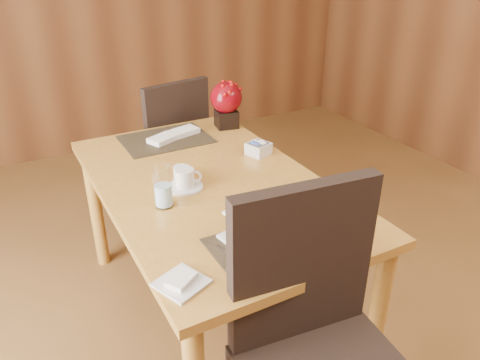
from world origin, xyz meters
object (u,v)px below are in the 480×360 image
creamer_jug (181,173)px  berry_decor (226,102)px  near_chair (319,340)px  bread_plate (182,283)px  far_chair (169,144)px  water_glass (163,186)px  sugar_caddy (258,149)px  dining_table (211,201)px  coffee_cup (185,180)px  soup_setting (272,230)px

creamer_jug → berry_decor: size_ratio=0.34×
near_chair → berry_decor: bearing=80.1°
bread_plate → far_chair: size_ratio=0.14×
water_glass → near_chair: bearing=-74.7°
water_glass → creamer_jug: size_ratio=2.01×
sugar_caddy → water_glass: bearing=-156.6°
dining_table → bread_plate: (-0.37, -0.57, 0.10)m
water_glass → creamer_jug: water_glass is taller
coffee_cup → creamer_jug: coffee_cup is taller
berry_decor → bread_plate: size_ratio=1.87×
water_glass → berry_decor: 0.91m
dining_table → creamer_jug: 0.18m
water_glass → far_chair: bearing=68.9°
sugar_caddy → soup_setting: bearing=-117.1°
coffee_cup → near_chair: (0.08, -0.86, -0.18)m
soup_setting → berry_decor: (0.38, 1.09, 0.09)m
soup_setting → near_chair: 0.39m
water_glass → berry_decor: size_ratio=0.67×
creamer_jug → far_chair: size_ratio=0.09×
sugar_caddy → berry_decor: size_ratio=0.38×
dining_table → bread_plate: bearing=-122.8°
dining_table → far_chair: size_ratio=1.56×
dining_table → water_glass: 0.32m
water_glass → dining_table: bearing=21.6°
dining_table → soup_setting: (-0.01, -0.52, 0.15)m
dining_table → near_chair: near_chair is taller
berry_decor → far_chair: (-0.21, 0.39, -0.35)m
sugar_caddy → far_chair: 0.86m
far_chair → berry_decor: bearing=107.7°
near_chair → far_chair: size_ratio=1.12×
coffee_cup → sugar_caddy: 0.48m
bread_plate → soup_setting: bearing=8.7°
soup_setting → creamer_jug: 0.61m
bread_plate → far_chair: bearing=70.9°
bread_plate → creamer_jug: bearing=67.8°
far_chair → coffee_cup: bearing=63.0°
sugar_caddy → near_chair: near_chair is taller
sugar_caddy → bread_plate: (-0.70, -0.73, -0.02)m
sugar_caddy → coffee_cup: bearing=-161.4°
water_glass → bread_plate: 0.50m
soup_setting → water_glass: (-0.24, 0.42, 0.03)m
bread_plate → far_chair: (0.53, 1.53, -0.21)m
coffee_cup → berry_decor: (0.49, 0.57, 0.11)m
soup_setting → far_chair: size_ratio=0.33×
far_chair → near_chair: bearing=72.9°
soup_setting → near_chair: (-0.03, -0.33, -0.20)m
soup_setting → coffee_cup: bearing=92.3°
berry_decor → sugar_caddy: bearing=-95.0°
coffee_cup → berry_decor: berry_decor is taller
coffee_cup → near_chair: bearing=-84.9°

